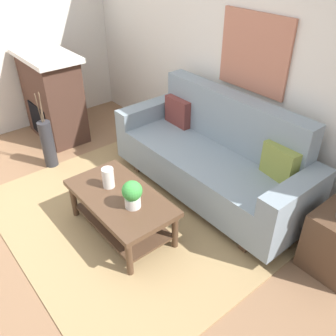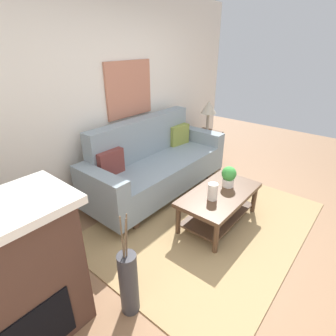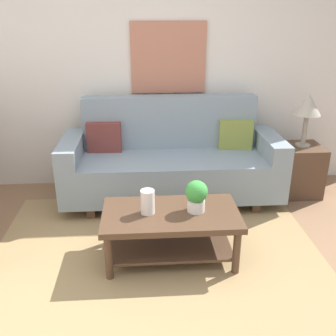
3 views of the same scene
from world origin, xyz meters
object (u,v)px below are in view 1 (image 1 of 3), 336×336
fireplace (53,96)px  framed_painting (254,53)px  couch (213,158)px  throw_pillow_maroon (178,111)px  coffee_table (121,205)px  throw_pillow_olive (280,163)px  floor_vase (48,145)px  potted_plant_tabletop (132,194)px  tabletop_vase (108,178)px

fireplace → framed_painting: framed_painting is taller
couch → throw_pillow_maroon: bearing=170.0°
throw_pillow_maroon → coffee_table: (0.62, -1.24, -0.37)m
throw_pillow_olive → floor_vase: throw_pillow_olive is taller
throw_pillow_olive → framed_painting: bearing=154.4°
couch → potted_plant_tabletop: size_ratio=8.66×
couch → throw_pillow_olive: (0.71, 0.13, 0.25)m
couch → potted_plant_tabletop: 1.12m
throw_pillow_olive → throw_pillow_maroon: bearing=180.0°
tabletop_vase → framed_painting: (0.28, 1.58, 0.93)m
potted_plant_tabletop → throw_pillow_maroon: bearing=123.7°
couch → coffee_table: size_ratio=2.06×
tabletop_vase → throw_pillow_maroon: bearing=109.3°
throw_pillow_maroon → coffee_table: size_ratio=0.33×
tabletop_vase → fireplace: bearing=169.3°
tabletop_vase → framed_painting: bearing=80.1°
throw_pillow_olive → floor_vase: 2.68m
couch → fireplace: (-2.29, -0.73, 0.16)m
throw_pillow_olive → coffee_table: (-0.80, -1.24, -0.37)m
throw_pillow_olive → fireplace: (-3.00, -0.86, -0.09)m
potted_plant_tabletop → floor_vase: 1.75m
floor_vase → throw_pillow_olive: bearing=28.8°
framed_painting → coffee_table: bearing=-93.3°
throw_pillow_olive → coffee_table: 1.52m
potted_plant_tabletop → fireplace: bearing=171.1°
tabletop_vase → couch: bearing=76.1°
throw_pillow_maroon → floor_vase: 1.61m
throw_pillow_olive → tabletop_vase: bearing=-128.5°
couch → framed_painting: bearing=90.0°
throw_pillow_maroon → coffee_table: throw_pillow_maroon is taller
coffee_table → floor_vase: (-1.53, -0.04, -0.02)m
throw_pillow_olive → tabletop_vase: (-0.99, -1.24, -0.15)m
potted_plant_tabletop → framed_painting: bearing=94.0°
tabletop_vase → floor_vase: (-1.34, -0.04, -0.23)m
potted_plant_tabletop → fireplace: 2.43m
coffee_table → framed_painting: size_ratio=1.35×
throw_pillow_olive → tabletop_vase: 1.59m
coffee_table → framed_painting: (0.09, 1.58, 1.14)m
throw_pillow_maroon → floor_vase: bearing=-125.4°
throw_pillow_olive → coffee_table: throw_pillow_olive is taller
throw_pillow_olive → potted_plant_tabletop: (-0.60, -1.23, -0.11)m
couch → tabletop_vase: couch is taller
throw_pillow_olive → coffee_table: size_ratio=0.33×
throw_pillow_olive → potted_plant_tabletop: size_ratio=1.37×
throw_pillow_maroon → potted_plant_tabletop: (0.82, -1.23, -0.11)m
throw_pillow_maroon → tabletop_vase: throw_pillow_maroon is taller
floor_vase → couch: bearing=35.5°
floor_vase → tabletop_vase: bearing=1.7°
framed_painting → fireplace: bearing=-152.4°
fireplace → floor_vase: (0.68, -0.42, -0.29)m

